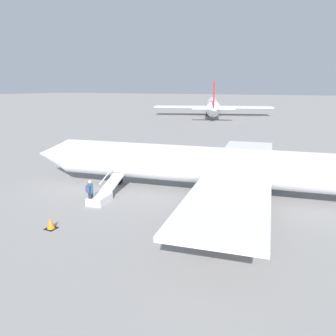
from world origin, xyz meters
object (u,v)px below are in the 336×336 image
(airplane_main, at_px, (236,167))
(passenger, at_px, (90,191))
(airplane_taxiing_distant, at_px, (213,106))
(boarding_stairs, at_px, (102,195))

(airplane_main, relative_size, passenger, 18.36)
(airplane_main, relative_size, airplane_taxiing_distant, 0.80)
(airplane_main, xyz_separation_m, airplane_taxiing_distant, (23.37, -64.32, 0.48))
(airplane_taxiing_distant, relative_size, boarding_stairs, 9.71)
(boarding_stairs, bearing_deg, airplane_taxiing_distant, 3.75)
(boarding_stairs, xyz_separation_m, passenger, (0.12, 1.10, 0.62))
(airplane_taxiing_distant, distance_m, boarding_stairs, 71.22)
(airplane_taxiing_distant, xyz_separation_m, boarding_stairs, (-15.46, 69.49, -2.23))
(airplane_taxiing_distant, height_order, boarding_stairs, airplane_taxiing_distant)
(boarding_stairs, distance_m, passenger, 1.27)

